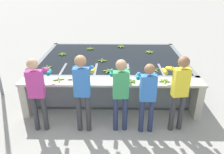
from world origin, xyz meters
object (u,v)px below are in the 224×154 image
object	(u,v)px
worker_2	(121,89)
banana_bunch_floating_7	(108,71)
worker_3	(148,93)
banana_bunch_floating_3	(121,47)
banana_bunch_ledge_2	(59,79)
banana_bunch_ledge_0	(164,81)
banana_bunch_ledge_1	(130,81)
banana_bunch_floating_1	(90,49)
banana_bunch_floating_0	(102,61)
worker_0	(37,89)
knife_0	(73,80)
worker_4	(179,87)
worker_1	(82,87)
banana_bunch_floating_2	(154,70)
banana_bunch_floating_4	(63,54)
banana_bunch_floating_5	(47,68)
banana_bunch_floating_6	(150,52)

from	to	relation	value
worker_2	banana_bunch_floating_7	size ratio (longest dim) A/B	5.90
worker_3	banana_bunch_floating_3	bearing A→B (deg)	97.85
banana_bunch_ledge_2	banana_bunch_ledge_0	bearing A→B (deg)	-0.93
banana_bunch_ledge_0	banana_bunch_ledge_1	xyz separation A→B (m)	(-0.79, -0.02, -0.00)
banana_bunch_floating_1	banana_bunch_floating_3	xyz separation A→B (m)	(1.05, 0.26, 0.00)
worker_2	banana_bunch_ledge_0	size ratio (longest dim) A/B	5.93
worker_3	banana_bunch_ledge_0	bearing A→B (deg)	51.43
banana_bunch_floating_0	banana_bunch_floating_3	xyz separation A→B (m)	(0.58, 1.42, -0.00)
worker_0	worker_2	xyz separation A→B (m)	(1.72, 0.02, -0.01)
worker_3	banana_bunch_ledge_2	xyz separation A→B (m)	(-1.97, 0.61, -0.01)
banana_bunch_ledge_1	knife_0	world-z (taller)	banana_bunch_ledge_1
banana_bunch_ledge_0	worker_0	bearing A→B (deg)	-168.62
worker_4	banana_bunch_ledge_0	world-z (taller)	worker_4
worker_1	worker_2	bearing A→B (deg)	2.53
worker_4	banana_bunch_floating_2	world-z (taller)	worker_4
knife_0	worker_1	bearing A→B (deg)	-63.68
banana_bunch_floating_0	banana_bunch_ledge_0	distance (m)	2.01
worker_0	banana_bunch_floating_2	bearing A→B (deg)	25.06
worker_3	banana_bunch_floating_4	xyz separation A→B (m)	(-2.30, 2.47, -0.01)
worker_1	worker_4	bearing A→B (deg)	1.89
banana_bunch_ledge_2	worker_1	bearing A→B (deg)	-43.54
banana_bunch_floating_4	banana_bunch_floating_2	bearing A→B (deg)	-24.83
worker_1	banana_bunch_floating_7	distance (m)	1.23
knife_0	banana_bunch_ledge_2	bearing A→B (deg)	-176.55
banana_bunch_floating_5	banana_bunch_ledge_1	distance (m)	2.27
knife_0	banana_bunch_ledge_1	bearing A→B (deg)	-3.66
worker_1	banana_bunch_ledge_1	size ratio (longest dim) A/B	6.19
knife_0	banana_bunch_floating_6	bearing A→B (deg)	45.54
banana_bunch_floating_0	banana_bunch_ledge_2	world-z (taller)	banana_bunch_ledge_2
worker_0	worker_3	world-z (taller)	worker_0
banana_bunch_ledge_1	banana_bunch_floating_5	bearing A→B (deg)	159.32
knife_0	worker_0	bearing A→B (deg)	-136.21
banana_bunch_floating_5	banana_bunch_floating_7	xyz separation A→B (m)	(1.60, -0.22, 0.00)
banana_bunch_floating_3	banana_bunch_ledge_0	size ratio (longest dim) A/B	1.02
worker_2	worker_3	xyz separation A→B (m)	(0.55, -0.04, -0.05)
banana_bunch_floating_1	worker_1	bearing A→B (deg)	-86.65
banana_bunch_ledge_0	banana_bunch_ledge_1	world-z (taller)	same
worker_1	banana_bunch_floating_7	bearing A→B (deg)	67.05
banana_bunch_ledge_0	banana_bunch_ledge_1	bearing A→B (deg)	-178.21
worker_2	knife_0	xyz separation A→B (m)	(-1.09, 0.59, -0.06)
banana_bunch_floating_3	banana_bunch_floating_7	distance (m)	2.23
worker_4	banana_bunch_floating_6	distance (m)	2.68
banana_bunch_floating_4	worker_0	bearing A→B (deg)	-89.47
worker_0	banana_bunch_floating_2	size ratio (longest dim) A/B	6.27
banana_bunch_floating_3	banana_bunch_ledge_0	distance (m)	2.90
worker_2	banana_bunch_floating_2	distance (m)	1.50
banana_bunch_floating_2	banana_bunch_floating_4	distance (m)	2.91
banana_bunch_floating_3	banana_bunch_floating_6	xyz separation A→B (m)	(0.89, -0.59, 0.00)
worker_3	banana_bunch_ledge_0	size ratio (longest dim) A/B	5.68
banana_bunch_ledge_0	banana_bunch_ledge_1	size ratio (longest dim) A/B	0.99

